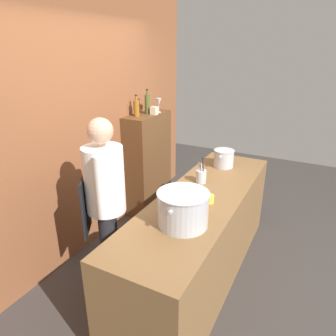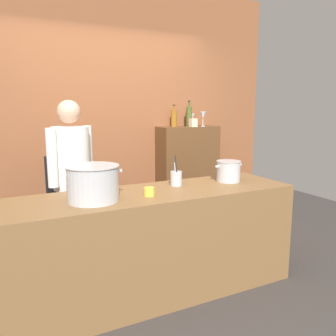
{
  "view_description": "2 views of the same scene",
  "coord_description": "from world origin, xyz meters",
  "px_view_note": "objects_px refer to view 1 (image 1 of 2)",
  "views": [
    {
      "loc": [
        -2.39,
        -0.89,
        2.18
      ],
      "look_at": [
        0.04,
        0.38,
        1.09
      ],
      "focal_mm": 32.88,
      "sensor_mm": 36.0,
      "label": 1
    },
    {
      "loc": [
        -1.16,
        -2.55,
        1.6
      ],
      "look_at": [
        0.27,
        0.28,
        1.04
      ],
      "focal_mm": 36.99,
      "sensor_mm": 36.0,
      "label": 2
    }
  ],
  "objects_px": {
    "utensil_crock": "(201,176)",
    "wine_bottle_olive": "(147,104)",
    "chef": "(105,197)",
    "spice_tin_cream": "(154,111)",
    "stockpot_large": "(183,209)",
    "stockpot_small": "(224,158)",
    "wine_bottle_amber": "(136,108)",
    "butter_jar": "(209,199)",
    "wine_glass_wide": "(159,102)",
    "wine_glass_short": "(147,104)"
  },
  "relations": [
    {
      "from": "stockpot_large",
      "to": "wine_bottle_amber",
      "type": "height_order",
      "value": "wine_bottle_amber"
    },
    {
      "from": "chef",
      "to": "stockpot_large",
      "type": "distance_m",
      "value": 0.74
    },
    {
      "from": "stockpot_large",
      "to": "wine_bottle_olive",
      "type": "xyz_separation_m",
      "value": [
        1.54,
        1.23,
        0.45
      ]
    },
    {
      "from": "stockpot_small",
      "to": "wine_glass_short",
      "type": "relative_size",
      "value": 1.84
    },
    {
      "from": "butter_jar",
      "to": "wine_bottle_amber",
      "type": "distance_m",
      "value": 1.7
    },
    {
      "from": "wine_glass_short",
      "to": "spice_tin_cream",
      "type": "distance_m",
      "value": 0.19
    },
    {
      "from": "wine_bottle_olive",
      "to": "spice_tin_cream",
      "type": "bearing_deg",
      "value": -89.65
    },
    {
      "from": "wine_bottle_olive",
      "to": "wine_glass_wide",
      "type": "distance_m",
      "value": 0.17
    },
    {
      "from": "spice_tin_cream",
      "to": "wine_bottle_olive",
      "type": "bearing_deg",
      "value": 90.35
    },
    {
      "from": "wine_glass_wide",
      "to": "wine_glass_short",
      "type": "relative_size",
      "value": 1.16
    },
    {
      "from": "chef",
      "to": "spice_tin_cream",
      "type": "distance_m",
      "value": 1.67
    },
    {
      "from": "wine_glass_wide",
      "to": "chef",
      "type": "bearing_deg",
      "value": -166.26
    },
    {
      "from": "spice_tin_cream",
      "to": "wine_bottle_amber",
      "type": "bearing_deg",
      "value": 141.8
    },
    {
      "from": "stockpot_small",
      "to": "wine_bottle_amber",
      "type": "height_order",
      "value": "wine_bottle_amber"
    },
    {
      "from": "stockpot_small",
      "to": "wine_glass_short",
      "type": "xyz_separation_m",
      "value": [
        0.3,
        1.18,
        0.47
      ]
    },
    {
      "from": "stockpot_small",
      "to": "spice_tin_cream",
      "type": "xyz_separation_m",
      "value": [
        0.22,
        1.03,
        0.41
      ]
    },
    {
      "from": "butter_jar",
      "to": "utensil_crock",
      "type": "bearing_deg",
      "value": 31.77
    },
    {
      "from": "utensil_crock",
      "to": "wine_glass_short",
      "type": "bearing_deg",
      "value": 53.4
    },
    {
      "from": "butter_jar",
      "to": "wine_glass_short",
      "type": "height_order",
      "value": "wine_glass_short"
    },
    {
      "from": "wine_bottle_olive",
      "to": "spice_tin_cream",
      "type": "relative_size",
      "value": 3.13
    },
    {
      "from": "stockpot_small",
      "to": "butter_jar",
      "type": "bearing_deg",
      "value": -169.67
    },
    {
      "from": "stockpot_small",
      "to": "butter_jar",
      "type": "height_order",
      "value": "stockpot_small"
    },
    {
      "from": "chef",
      "to": "stockpot_large",
      "type": "relative_size",
      "value": 3.64
    },
    {
      "from": "utensil_crock",
      "to": "butter_jar",
      "type": "height_order",
      "value": "utensil_crock"
    },
    {
      "from": "butter_jar",
      "to": "wine_glass_short",
      "type": "relative_size",
      "value": 0.53
    },
    {
      "from": "butter_jar",
      "to": "stockpot_small",
      "type": "bearing_deg",
      "value": 10.33
    },
    {
      "from": "wine_glass_wide",
      "to": "utensil_crock",
      "type": "bearing_deg",
      "value": -132.52
    },
    {
      "from": "stockpot_small",
      "to": "stockpot_large",
      "type": "bearing_deg",
      "value": -175.34
    },
    {
      "from": "wine_bottle_olive",
      "to": "wine_glass_short",
      "type": "relative_size",
      "value": 1.96
    },
    {
      "from": "butter_jar",
      "to": "chef",
      "type": "bearing_deg",
      "value": 119.58
    },
    {
      "from": "chef",
      "to": "wine_bottle_amber",
      "type": "height_order",
      "value": "chef"
    },
    {
      "from": "wine_bottle_amber",
      "to": "utensil_crock",
      "type": "bearing_deg",
      "value": -116.84
    },
    {
      "from": "wine_bottle_amber",
      "to": "wine_glass_wide",
      "type": "xyz_separation_m",
      "value": [
        0.34,
        -0.13,
        0.03
      ]
    },
    {
      "from": "stockpot_large",
      "to": "spice_tin_cream",
      "type": "relative_size",
      "value": 4.54
    },
    {
      "from": "stockpot_small",
      "to": "spice_tin_cream",
      "type": "distance_m",
      "value": 1.13
    },
    {
      "from": "wine_glass_wide",
      "to": "spice_tin_cream",
      "type": "relative_size",
      "value": 1.84
    },
    {
      "from": "utensil_crock",
      "to": "wine_glass_wide",
      "type": "relative_size",
      "value": 1.5
    },
    {
      "from": "utensil_crock",
      "to": "butter_jar",
      "type": "xyz_separation_m",
      "value": [
        -0.36,
        -0.22,
        -0.03
      ]
    },
    {
      "from": "chef",
      "to": "stockpot_small",
      "type": "distance_m",
      "value": 1.48
    },
    {
      "from": "wine_glass_wide",
      "to": "butter_jar",
      "type": "bearing_deg",
      "value": -136.32
    },
    {
      "from": "stockpot_small",
      "to": "utensil_crock",
      "type": "relative_size",
      "value": 1.06
    },
    {
      "from": "stockpot_large",
      "to": "stockpot_small",
      "type": "relative_size",
      "value": 1.55
    },
    {
      "from": "wine_bottle_amber",
      "to": "wine_glass_wide",
      "type": "relative_size",
      "value": 1.43
    },
    {
      "from": "wine_bottle_olive",
      "to": "wine_glass_short",
      "type": "xyz_separation_m",
      "value": [
        0.08,
        0.06,
        -0.01
      ]
    },
    {
      "from": "wine_bottle_amber",
      "to": "wine_bottle_olive",
      "type": "relative_size",
      "value": 0.84
    },
    {
      "from": "wine_bottle_olive",
      "to": "butter_jar",
      "type": "bearing_deg",
      "value": -130.78
    },
    {
      "from": "butter_jar",
      "to": "spice_tin_cream",
      "type": "bearing_deg",
      "value": 46.96
    },
    {
      "from": "utensil_crock",
      "to": "wine_bottle_olive",
      "type": "relative_size",
      "value": 0.88
    },
    {
      "from": "utensil_crock",
      "to": "wine_bottle_olive",
      "type": "bearing_deg",
      "value": 54.86
    },
    {
      "from": "wine_glass_short",
      "to": "wine_bottle_amber",
      "type": "bearing_deg",
      "value": -178.19
    }
  ]
}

